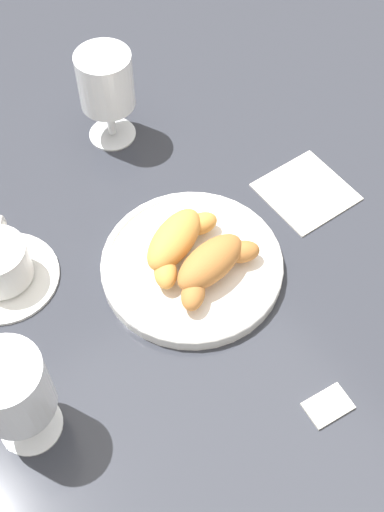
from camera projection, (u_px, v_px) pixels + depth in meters
ground_plane at (174, 274)px, 0.82m from camera, size 2.20×2.20×0.00m
pastry_plate at (192, 265)px, 0.81m from camera, size 0.23×0.23×0.02m
croissant_large at (177, 241)px, 0.80m from camera, size 0.13×0.10×0.04m
croissant_small at (212, 265)px, 0.78m from camera, size 0.14×0.08×0.04m
coffee_cup_near at (0, 266)px, 0.79m from camera, size 0.14×0.14×0.06m
juice_glass_left at (13, 391)px, 0.63m from camera, size 0.08×0.08×0.14m
juice_glass_right at (106, 85)px, 0.88m from camera, size 0.08×0.08×0.14m
sugar_packet at (328, 405)px, 0.72m from camera, size 0.05×0.04×0.01m
folded_napkin at (306, 191)px, 0.89m from camera, size 0.11×0.11×0.01m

